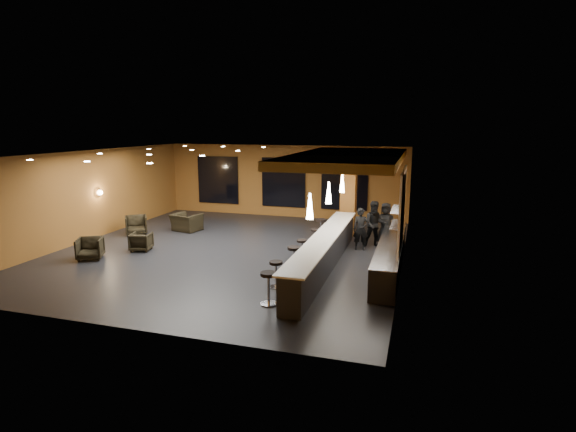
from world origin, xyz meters
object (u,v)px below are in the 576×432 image
(staff_a, at_px, (361,229))
(pendant_0, at_px, (310,206))
(armchair_a, at_px, (90,248))
(bar_stool_0, at_px, (269,284))
(staff_b, at_px, (375,224))
(bar_stool_1, at_px, (276,271))
(bar_stool_4, at_px, (316,237))
(armchair_d, at_px, (186,222))
(prep_counter, at_px, (390,256))
(pendant_2, at_px, (342,183))
(armchair_c, at_px, (136,225))
(bar_stool_2, at_px, (294,256))
(armchair_b, at_px, (141,242))
(bar_stool_5, at_px, (321,226))
(staff_c, at_px, (385,224))
(bar_counter, at_px, (324,253))
(bar_stool_3, at_px, (302,247))
(column, at_px, (349,193))
(pendant_1, at_px, (329,193))

(staff_a, bearing_deg, pendant_0, -109.56)
(armchair_a, bearing_deg, bar_stool_0, -42.85)
(staff_b, xyz_separation_m, bar_stool_0, (-2.00, -6.27, -0.32))
(bar_stool_1, bearing_deg, bar_stool_4, 86.93)
(armchair_d, bearing_deg, prep_counter, 175.04)
(pendant_0, height_order, bar_stool_0, pendant_0)
(pendant_0, xyz_separation_m, pendant_2, (0.00, 5.00, 0.00))
(staff_a, height_order, armchair_d, staff_a)
(armchair_c, distance_m, bar_stool_2, 8.16)
(armchair_a, distance_m, armchair_b, 1.75)
(bar_stool_2, relative_size, bar_stool_5, 0.99)
(staff_a, distance_m, bar_stool_0, 5.97)
(pendant_2, relative_size, armchair_c, 0.82)
(armchair_d, height_order, bar_stool_1, bar_stool_1)
(staff_b, distance_m, staff_c, 0.58)
(bar_stool_1, relative_size, bar_stool_5, 0.91)
(bar_stool_2, bearing_deg, bar_stool_1, -95.30)
(pendant_0, xyz_separation_m, bar_stool_4, (-0.72, 3.92, -1.84))
(pendant_2, height_order, armchair_b, pendant_2)
(bar_counter, height_order, bar_stool_1, bar_counter)
(pendant_0, distance_m, bar_stool_5, 5.85)
(staff_b, relative_size, armchair_d, 1.52)
(prep_counter, relative_size, bar_stool_5, 7.20)
(pendant_0, height_order, armchair_a, pendant_0)
(bar_counter, bearing_deg, armchair_a, -170.53)
(pendant_2, xyz_separation_m, bar_stool_2, (-0.80, -3.71, -1.82))
(armchair_b, distance_m, bar_stool_0, 6.94)
(armchair_c, height_order, bar_stool_1, armchair_c)
(armchair_b, bearing_deg, bar_stool_2, 158.33)
(armchair_d, bearing_deg, bar_counter, 166.70)
(pendant_0, height_order, armchair_d, pendant_0)
(bar_stool_4, bearing_deg, bar_counter, -69.55)
(bar_counter, relative_size, pendant_2, 11.43)
(pendant_2, relative_size, bar_stool_5, 0.84)
(staff_a, xyz_separation_m, staff_b, (0.45, 0.51, 0.10))
(bar_stool_2, relative_size, bar_stool_3, 1.15)
(bar_stool_1, distance_m, bar_stool_3, 2.68)
(column, distance_m, bar_stool_4, 3.04)
(staff_a, relative_size, bar_stool_4, 1.93)
(armchair_a, relative_size, armchair_c, 0.94)
(pendant_1, distance_m, bar_stool_2, 2.33)
(bar_counter, relative_size, bar_stool_5, 9.60)
(staff_c, bearing_deg, bar_stool_0, -106.82)
(pendant_0, relative_size, staff_a, 0.46)
(bar_stool_3, bearing_deg, armchair_c, 168.04)
(bar_counter, distance_m, bar_stool_5, 3.60)
(staff_a, xyz_separation_m, bar_stool_0, (-1.54, -5.77, -0.22))
(armchair_b, xyz_separation_m, bar_stool_5, (5.89, 3.37, 0.21))
(pendant_1, height_order, armchair_c, pendant_1)
(pendant_1, xyz_separation_m, staff_c, (1.60, 2.95, -1.55))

